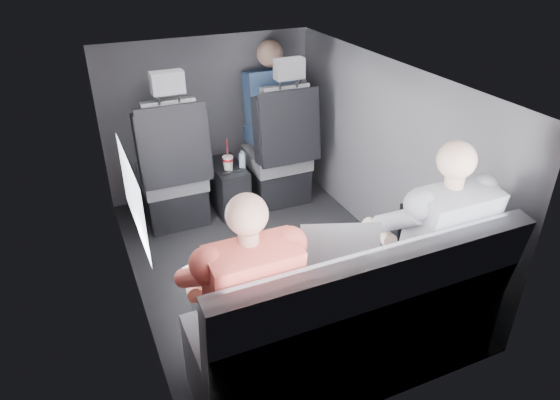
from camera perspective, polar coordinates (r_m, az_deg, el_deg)
name	(u,v)px	position (r m, az deg, el deg)	size (l,w,h in m)	color
floor	(269,264)	(3.57, -1.21, -7.36)	(2.60, 2.60, 0.00)	black
ceiling	(267,75)	(2.98, -1.48, 14.06)	(2.60, 2.60, 0.00)	#B2B2AD
panel_left	(126,208)	(3.03, -17.21, -0.83)	(0.02, 2.60, 1.35)	#56565B
panel_right	(385,156)	(3.63, 11.93, 4.90)	(0.02, 2.60, 1.35)	#56565B
panel_front	(209,117)	(4.36, -8.07, 9.35)	(1.80, 0.02, 1.35)	#56565B
panel_back	(384,301)	(2.27, 11.77, -11.22)	(1.80, 0.02, 1.35)	#56565B
side_window	(132,195)	(2.66, -16.51, 0.53)	(0.02, 0.75, 0.42)	white
seatbelt	(288,119)	(3.90, 0.95, 9.25)	(0.05, 0.01, 0.65)	black
front_seat_left	(173,177)	(3.95, -12.10, 2.55)	(0.52, 0.58, 1.26)	black
front_seat_right	(279,158)	(4.20, -0.07, 4.82)	(0.52, 0.58, 1.26)	black
center_console	(228,187)	(4.17, -5.95, 1.47)	(0.24, 0.48, 0.41)	black
rear_bench	(350,329)	(2.65, 7.98, -14.34)	(1.60, 0.57, 0.92)	#5D5D62
soda_cup	(228,163)	(3.97, -5.96, 4.26)	(0.09, 0.09, 0.26)	white
water_bottle	(242,160)	(4.00, -4.35, 4.53)	(0.05, 0.05, 0.14)	#A4C4DE
laptop_white	(226,271)	(2.47, -6.23, -8.12)	(0.36, 0.34, 0.25)	silver
laptop_silver	(329,253)	(2.59, 5.60, -6.00)	(0.46, 0.47, 0.28)	#AAAAAE
laptop_black	(416,227)	(2.90, 15.26, -2.98)	(0.37, 0.41, 0.22)	black
passenger_rear_left	(242,297)	(2.33, -4.32, -11.04)	(0.49, 0.61, 1.21)	#323237
passenger_rear_right	(426,243)	(2.76, 16.39, -4.70)	(0.52, 0.64, 1.25)	navy
passenger_front_right	(270,107)	(4.30, -1.10, 10.55)	(0.42, 0.42, 0.89)	navy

